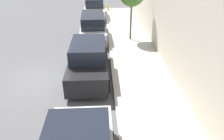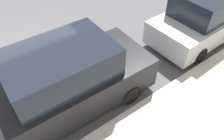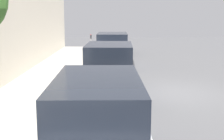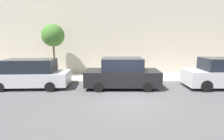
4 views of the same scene
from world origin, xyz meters
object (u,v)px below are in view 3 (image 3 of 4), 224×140
object	(u,v)px
parked_sedan_nearest	(114,45)
parking_meter_near	(91,41)
parked_suv_third	(109,71)
parked_minivan_fourth	(98,126)
parked_suv_second	(112,51)

from	to	relation	value
parked_sedan_nearest	parking_meter_near	bearing A→B (deg)	20.25
parked_suv_third	parking_meter_near	xyz separation A→B (m)	(1.67, -11.77, 0.08)
parked_suv_third	parking_meter_near	bearing A→B (deg)	-81.95
parked_sedan_nearest	parked_minivan_fourth	xyz separation A→B (m)	(0.13, 18.38, 0.20)
parked_minivan_fourth	parked_suv_third	bearing A→B (deg)	-90.83
parked_sedan_nearest	parked_suv_second	xyz separation A→B (m)	(0.01, 5.84, 0.21)
parking_meter_near	parked_sedan_nearest	bearing A→B (deg)	-159.75
parked_suv_second	parked_minivan_fourth	xyz separation A→B (m)	(0.12, 12.55, -0.01)
parked_suv_third	parked_minivan_fourth	bearing A→B (deg)	89.17
parked_sedan_nearest	parked_suv_second	world-z (taller)	parked_suv_second
parked_sedan_nearest	parked_suv_second	bearing A→B (deg)	89.85
parked_suv_second	parked_suv_third	distance (m)	6.57
parked_suv_third	parked_minivan_fourth	size ratio (longest dim) A/B	0.97
parked_suv_third	parking_meter_near	distance (m)	11.89
parked_suv_second	parking_meter_near	distance (m)	5.48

